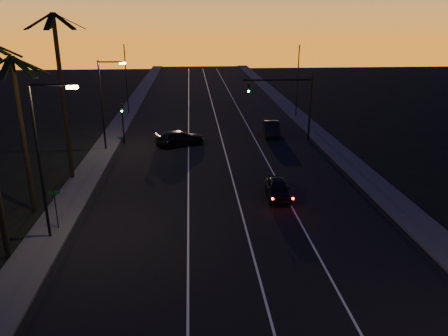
{
  "coord_description": "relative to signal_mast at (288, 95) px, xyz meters",
  "views": [
    {
      "loc": [
        -2.64,
        -3.38,
        12.13
      ],
      "look_at": [
        -0.54,
        24.25,
        2.59
      ],
      "focal_mm": 35.0,
      "sensor_mm": 36.0,
      "label": 1
    }
  ],
  "objects": [
    {
      "name": "street_sign",
      "position": [
        -17.94,
        -18.99,
        -3.13
      ],
      "size": [
        0.7,
        0.06,
        2.6
      ],
      "color": "black",
      "rests_on": "ground"
    },
    {
      "name": "far_pole_left",
      "position": [
        -18.14,
        15.01,
        -0.28
      ],
      "size": [
        0.14,
        0.14,
        9.0
      ],
      "primitive_type": "cylinder",
      "color": "black",
      "rests_on": "ground"
    },
    {
      "name": "right_car",
      "position": [
        -1.12,
        2.33,
        -4.01
      ],
      "size": [
        2.07,
        4.73,
        1.51
      ],
      "color": "black",
      "rests_on": "road"
    },
    {
      "name": "sidewalk_left",
      "position": [
        -18.34,
        -9.99,
        -4.7
      ],
      "size": [
        2.4,
        170.0,
        0.16
      ],
      "primitive_type": "cube",
      "color": "#343331",
      "rests_on": "ground"
    },
    {
      "name": "streetlight_left_near",
      "position": [
        -17.84,
        -19.99,
        0.54
      ],
      "size": [
        2.55,
        0.26,
        9.0
      ],
      "color": "black",
      "rests_on": "ground"
    },
    {
      "name": "lane_stripe_left",
      "position": [
        -10.14,
        -9.99,
        -4.76
      ],
      "size": [
        0.12,
        160.0,
        0.01
      ],
      "primitive_type": "cube",
      "color": "silver",
      "rests_on": "road"
    },
    {
      "name": "lead_car",
      "position": [
        -3.78,
        -14.96,
        -4.1
      ],
      "size": [
        1.79,
        4.47,
        1.34
      ],
      "color": "black",
      "rests_on": "road"
    },
    {
      "name": "lane_stripe_mid",
      "position": [
        -6.64,
        -9.99,
        -4.76
      ],
      "size": [
        0.12,
        160.0,
        0.01
      ],
      "primitive_type": "cube",
      "color": "silver",
      "rests_on": "road"
    },
    {
      "name": "sidewalk_right",
      "position": [
        4.06,
        -9.99,
        -4.7
      ],
      "size": [
        2.4,
        170.0,
        0.16
      ],
      "primitive_type": "cube",
      "color": "#343331",
      "rests_on": "ground"
    },
    {
      "name": "lane_stripe_right",
      "position": [
        -3.14,
        -9.99,
        -4.76
      ],
      "size": [
        0.12,
        160.0,
        0.01
      ],
      "primitive_type": "cube",
      "color": "silver",
      "rests_on": "road"
    },
    {
      "name": "cross_car",
      "position": [
        -10.99,
        -0.83,
        -4.04
      ],
      "size": [
        5.43,
        3.84,
        1.46
      ],
      "color": "black",
      "rests_on": "road"
    },
    {
      "name": "palm_mid",
      "position": [
        -20.34,
        -15.99,
        1.47
      ],
      "size": [
        4.25,
        4.16,
        10.03
      ],
      "color": "black",
      "rests_on": "ground"
    },
    {
      "name": "far_pole_right",
      "position": [
        3.86,
        12.01,
        -0.28
      ],
      "size": [
        0.14,
        0.14,
        9.0
      ],
      "primitive_type": "cylinder",
      "color": "black",
      "rests_on": "ground"
    },
    {
      "name": "palm_far",
      "position": [
        -19.34,
        -9.99,
        2.83
      ],
      "size": [
        4.25,
        4.16,
        12.53
      ],
      "color": "black",
      "rests_on": "ground"
    },
    {
      "name": "streetlight_left_far",
      "position": [
        -17.82,
        -1.99,
        0.28
      ],
      "size": [
        2.55,
        0.26,
        8.5
      ],
      "color": "black",
      "rests_on": "ground"
    },
    {
      "name": "signal_mast",
      "position": [
        0.0,
        0.0,
        0.0
      ],
      "size": [
        7.1,
        0.41,
        7.0
      ],
      "color": "black",
      "rests_on": "ground"
    },
    {
      "name": "signal_post",
      "position": [
        -16.64,
        -0.01,
        -1.89
      ],
      "size": [
        0.28,
        0.37,
        4.2
      ],
      "color": "black",
      "rests_on": "ground"
    },
    {
      "name": "road",
      "position": [
        -7.14,
        -9.99,
        -4.78
      ],
      "size": [
        20.0,
        170.0,
        0.01
      ],
      "primitive_type": "cube",
      "color": "black",
      "rests_on": "ground"
    }
  ]
}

